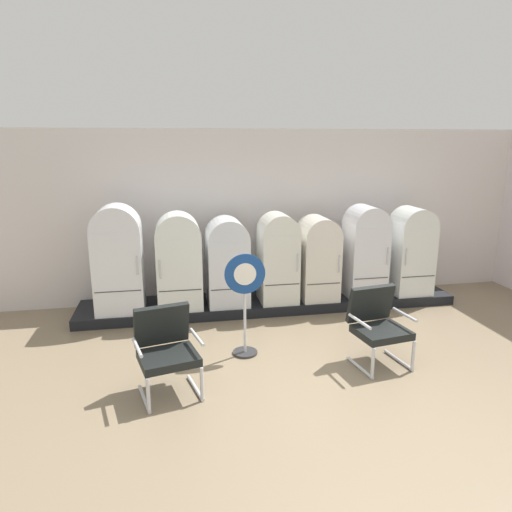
{
  "coord_description": "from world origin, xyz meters",
  "views": [
    {
      "loc": [
        -1.56,
        -4.03,
        2.69
      ],
      "look_at": [
        -0.28,
        2.75,
        0.95
      ],
      "focal_mm": 32.38,
      "sensor_mm": 36.0,
      "label": 1
    }
  ],
  "objects_px": {
    "refrigerator_2": "(227,259)",
    "sign_stand": "(245,304)",
    "refrigerator_6": "(411,248)",
    "refrigerator_1": "(179,259)",
    "armchair_left": "(166,347)",
    "armchair_right": "(377,322)",
    "refrigerator_4": "(318,255)",
    "refrigerator_3": "(278,255)",
    "refrigerator_5": "(365,249)",
    "refrigerator_0": "(118,256)"
  },
  "relations": [
    {
      "from": "refrigerator_1",
      "to": "refrigerator_2",
      "type": "xyz_separation_m",
      "value": [
        0.75,
        0.05,
        -0.05
      ]
    },
    {
      "from": "refrigerator_2",
      "to": "armchair_left",
      "type": "relative_size",
      "value": 1.44
    },
    {
      "from": "refrigerator_1",
      "to": "armchair_left",
      "type": "xyz_separation_m",
      "value": [
        -0.2,
        -2.23,
        -0.4
      ]
    },
    {
      "from": "refrigerator_5",
      "to": "armchair_right",
      "type": "relative_size",
      "value": 1.58
    },
    {
      "from": "refrigerator_1",
      "to": "sign_stand",
      "type": "xyz_separation_m",
      "value": [
        0.78,
        -1.5,
        -0.25
      ]
    },
    {
      "from": "refrigerator_1",
      "to": "refrigerator_3",
      "type": "bearing_deg",
      "value": -0.05
    },
    {
      "from": "refrigerator_0",
      "to": "refrigerator_3",
      "type": "xyz_separation_m",
      "value": [
        2.45,
        -0.01,
        -0.1
      ]
    },
    {
      "from": "armchair_right",
      "to": "refrigerator_2",
      "type": "bearing_deg",
      "value": 127.5
    },
    {
      "from": "refrigerator_0",
      "to": "refrigerator_2",
      "type": "distance_m",
      "value": 1.65
    },
    {
      "from": "refrigerator_3",
      "to": "refrigerator_5",
      "type": "relative_size",
      "value": 0.95
    },
    {
      "from": "armchair_left",
      "to": "armchair_right",
      "type": "relative_size",
      "value": 1.0
    },
    {
      "from": "refrigerator_5",
      "to": "refrigerator_2",
      "type": "bearing_deg",
      "value": 178.86
    },
    {
      "from": "refrigerator_3",
      "to": "armchair_left",
      "type": "height_order",
      "value": "refrigerator_3"
    },
    {
      "from": "refrigerator_2",
      "to": "refrigerator_3",
      "type": "distance_m",
      "value": 0.81
    },
    {
      "from": "refrigerator_3",
      "to": "refrigerator_4",
      "type": "xyz_separation_m",
      "value": [
        0.67,
        0.05,
        -0.04
      ]
    },
    {
      "from": "refrigerator_5",
      "to": "refrigerator_4",
      "type": "bearing_deg",
      "value": 177.29
    },
    {
      "from": "refrigerator_1",
      "to": "armchair_right",
      "type": "bearing_deg",
      "value": -40.75
    },
    {
      "from": "refrigerator_1",
      "to": "refrigerator_5",
      "type": "distance_m",
      "value": 3.03
    },
    {
      "from": "refrigerator_1",
      "to": "armchair_right",
      "type": "relative_size",
      "value": 1.55
    },
    {
      "from": "refrigerator_0",
      "to": "refrigerator_3",
      "type": "relative_size",
      "value": 1.13
    },
    {
      "from": "refrigerator_3",
      "to": "armchair_right",
      "type": "distance_m",
      "value": 2.19
    },
    {
      "from": "refrigerator_0",
      "to": "sign_stand",
      "type": "relative_size",
      "value": 1.21
    },
    {
      "from": "armchair_left",
      "to": "sign_stand",
      "type": "distance_m",
      "value": 1.23
    },
    {
      "from": "refrigerator_5",
      "to": "sign_stand",
      "type": "bearing_deg",
      "value": -146.16
    },
    {
      "from": "refrigerator_1",
      "to": "refrigerator_4",
      "type": "xyz_separation_m",
      "value": [
        2.23,
        0.05,
        -0.06
      ]
    },
    {
      "from": "refrigerator_1",
      "to": "refrigerator_2",
      "type": "relative_size",
      "value": 1.07
    },
    {
      "from": "refrigerator_0",
      "to": "refrigerator_1",
      "type": "height_order",
      "value": "refrigerator_0"
    },
    {
      "from": "refrigerator_6",
      "to": "sign_stand",
      "type": "xyz_separation_m",
      "value": [
        -3.07,
        -1.5,
        -0.24
      ]
    },
    {
      "from": "refrigerator_2",
      "to": "sign_stand",
      "type": "bearing_deg",
      "value": -89.0
    },
    {
      "from": "refrigerator_5",
      "to": "refrigerator_1",
      "type": "bearing_deg",
      "value": -179.86
    },
    {
      "from": "refrigerator_2",
      "to": "refrigerator_0",
      "type": "bearing_deg",
      "value": -178.59
    },
    {
      "from": "sign_stand",
      "to": "refrigerator_3",
      "type": "bearing_deg",
      "value": 62.53
    },
    {
      "from": "refrigerator_6",
      "to": "refrigerator_3",
      "type": "bearing_deg",
      "value": 180.0
    },
    {
      "from": "armchair_right",
      "to": "refrigerator_0",
      "type": "bearing_deg",
      "value": 147.91
    },
    {
      "from": "refrigerator_3",
      "to": "armchair_left",
      "type": "bearing_deg",
      "value": -128.35
    },
    {
      "from": "sign_stand",
      "to": "refrigerator_4",
      "type": "bearing_deg",
      "value": 46.77
    },
    {
      "from": "armchair_left",
      "to": "armchair_right",
      "type": "distance_m",
      "value": 2.55
    },
    {
      "from": "refrigerator_5",
      "to": "sign_stand",
      "type": "height_order",
      "value": "refrigerator_5"
    },
    {
      "from": "refrigerator_3",
      "to": "refrigerator_6",
      "type": "distance_m",
      "value": 2.29
    },
    {
      "from": "refrigerator_6",
      "to": "armchair_right",
      "type": "bearing_deg",
      "value": -127.02
    },
    {
      "from": "refrigerator_4",
      "to": "refrigerator_5",
      "type": "relative_size",
      "value": 0.9
    },
    {
      "from": "refrigerator_6",
      "to": "sign_stand",
      "type": "distance_m",
      "value": 3.43
    },
    {
      "from": "refrigerator_2",
      "to": "refrigerator_5",
      "type": "relative_size",
      "value": 0.91
    },
    {
      "from": "refrigerator_1",
      "to": "armchair_left",
      "type": "relative_size",
      "value": 1.55
    },
    {
      "from": "refrigerator_2",
      "to": "armchair_right",
      "type": "distance_m",
      "value": 2.63
    },
    {
      "from": "refrigerator_3",
      "to": "armchair_left",
      "type": "relative_size",
      "value": 1.5
    },
    {
      "from": "refrigerator_0",
      "to": "armchair_left",
      "type": "height_order",
      "value": "refrigerator_0"
    },
    {
      "from": "refrigerator_0",
      "to": "refrigerator_6",
      "type": "height_order",
      "value": "refrigerator_0"
    },
    {
      "from": "armchair_right",
      "to": "sign_stand",
      "type": "relative_size",
      "value": 0.71
    },
    {
      "from": "refrigerator_2",
      "to": "refrigerator_4",
      "type": "xyz_separation_m",
      "value": [
        1.48,
        -0.01,
        -0.01
      ]
    }
  ]
}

